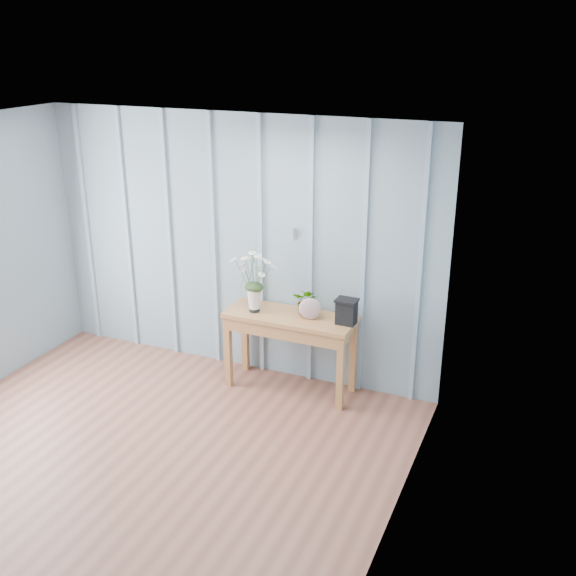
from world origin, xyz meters
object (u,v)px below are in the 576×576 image
at_px(daisy_vase, 254,272).
at_px(carved_box, 346,311).
at_px(felt_disc_vessel, 310,309).
at_px(sideboard, 290,326).

relative_size(daisy_vase, carved_box, 2.66).
bearing_deg(carved_box, felt_disc_vessel, -173.31).
bearing_deg(sideboard, felt_disc_vessel, -6.83).
distance_m(sideboard, daisy_vase, 0.60).
bearing_deg(daisy_vase, sideboard, 8.42).
distance_m(sideboard, carved_box, 0.58).
xyz_separation_m(felt_disc_vessel, carved_box, (0.33, 0.04, 0.02)).
xyz_separation_m(sideboard, carved_box, (0.53, 0.01, 0.23)).
xyz_separation_m(sideboard, felt_disc_vessel, (0.20, -0.02, 0.22)).
distance_m(daisy_vase, carved_box, 0.91).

